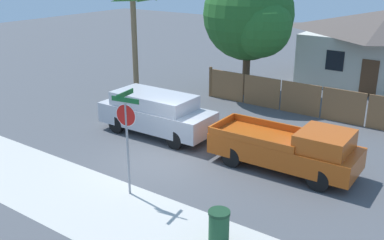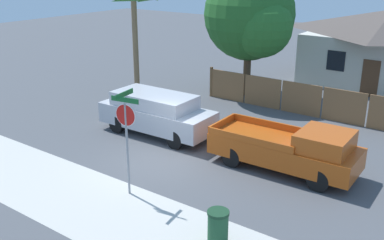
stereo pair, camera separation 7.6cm
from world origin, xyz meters
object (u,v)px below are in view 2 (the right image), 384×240
(oak_tree, at_px, (252,17))
(palm_tree, at_px, (134,6))
(red_suv, at_px, (156,112))
(stop_sign, at_px, (126,126))
(trash_bin, at_px, (218,227))
(orange_pickup, at_px, (290,149))

(oak_tree, bearing_deg, palm_tree, -137.50)
(red_suv, bearing_deg, palm_tree, 140.07)
(oak_tree, bearing_deg, stop_sign, -78.96)
(red_suv, xyz_separation_m, trash_bin, (6.32, -5.04, -0.49))
(palm_tree, height_order, trash_bin, palm_tree)
(trash_bin, bearing_deg, orange_pickup, 93.46)
(orange_pickup, bearing_deg, oak_tree, 126.49)
(oak_tree, distance_m, red_suv, 8.04)
(oak_tree, xyz_separation_m, orange_pickup, (5.69, -7.35, -3.37))
(palm_tree, bearing_deg, stop_sign, -48.99)
(orange_pickup, relative_size, stop_sign, 1.54)
(oak_tree, distance_m, stop_sign, 12.19)
(palm_tree, distance_m, red_suv, 6.52)
(orange_pickup, height_order, stop_sign, stop_sign)
(oak_tree, relative_size, trash_bin, 7.12)
(orange_pickup, bearing_deg, red_suv, 178.81)
(trash_bin, bearing_deg, oak_tree, 115.80)
(red_suv, relative_size, stop_sign, 1.50)
(trash_bin, bearing_deg, palm_tree, 141.37)
(oak_tree, xyz_separation_m, palm_tree, (-4.43, -4.06, 0.62))
(oak_tree, bearing_deg, trash_bin, -64.20)
(oak_tree, xyz_separation_m, stop_sign, (2.30, -11.81, -1.92))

